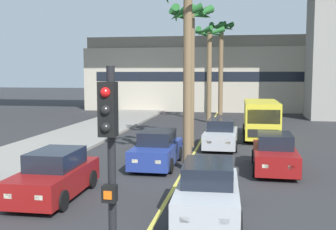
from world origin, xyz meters
TOP-DOWN VIEW (x-y plane):
  - lane_stripe_center at (0.00, 24.00)m, footprint 0.14×56.00m
  - pier_building_backdrop at (0.00, 48.17)m, footprint 29.32×8.04m
  - car_queue_front at (3.76, 18.56)m, footprint 1.88×4.12m
  - car_queue_second at (1.43, 12.46)m, footprint 1.95×4.16m
  - car_queue_third at (-3.71, 13.45)m, footprint 1.87×4.12m
  - car_queue_fourth at (1.29, 23.60)m, footprint 1.89×4.13m
  - car_queue_fifth at (-1.30, 18.60)m, footprint 1.85×4.11m
  - delivery_van at (3.60, 27.03)m, footprint 2.19×5.26m
  - traffic_light_median_near at (0.48, 6.47)m, footprint 0.24×0.37m
  - palm_tree_near_median at (0.39, 41.78)m, footprint 2.64×2.83m
  - palm_tree_mid_median at (-0.26, 35.18)m, footprint 2.65×2.78m
  - palm_tree_far_median at (-0.42, 23.71)m, footprint 2.63×2.64m
  - palm_tree_farthest_median at (0.11, 18.02)m, footprint 3.01×3.08m

SIDE VIEW (x-z plane):
  - lane_stripe_center at x=0.00m, z-range 0.00..0.01m
  - car_queue_front at x=3.76m, z-range -0.06..1.50m
  - car_queue_second at x=1.43m, z-range -0.06..1.50m
  - car_queue_third at x=-3.71m, z-range -0.06..1.50m
  - car_queue_fourth at x=1.29m, z-range -0.06..1.50m
  - car_queue_fifth at x=-1.30m, z-range -0.06..1.50m
  - delivery_van at x=3.60m, z-range 0.11..2.47m
  - traffic_light_median_near at x=0.48m, z-range 0.61..4.81m
  - pier_building_backdrop at x=0.00m, z-range -0.06..7.93m
  - palm_tree_far_median at x=-0.42m, z-range 2.11..10.00m
  - palm_tree_mid_median at x=-0.26m, z-range 2.16..10.10m
  - palm_tree_farthest_median at x=0.11m, z-range 2.38..10.38m
  - palm_tree_near_median at x=0.39m, z-range 2.22..11.28m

